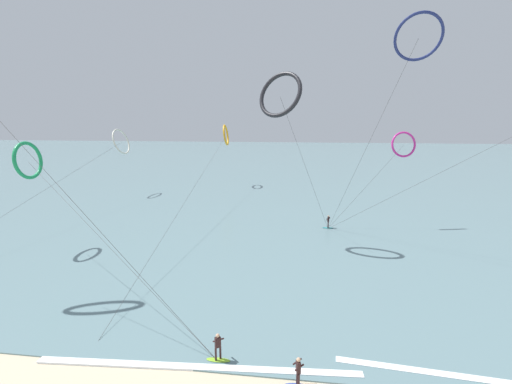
{
  "coord_description": "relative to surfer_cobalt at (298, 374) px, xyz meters",
  "views": [
    {
      "loc": [
        3.87,
        -8.25,
        13.56
      ],
      "look_at": [
        0.0,
        22.74,
        7.03
      ],
      "focal_mm": 24.19,
      "sensor_mm": 36.0,
      "label": 1
    }
  ],
  "objects": [
    {
      "name": "surfer_cobalt",
      "position": [
        0.0,
        0.0,
        0.0
      ],
      "size": [
        1.4,
        0.64,
        1.7
      ],
      "rotation": [
        0.0,
        0.0,
        1.83
      ],
      "color": "#2647B7",
      "rests_on": "ground"
    },
    {
      "name": "kite_emerald",
      "position": [
        -27.33,
        15.93,
        8.82
      ],
      "size": [
        23.25,
        16.56,
        11.51
      ],
      "rotation": [
        0.0,
        0.0,
        1.59
      ],
      "color": "#199351",
      "rests_on": "ground"
    },
    {
      "name": "surfer_teal",
      "position": [
        3.66,
        27.21,
        0.08
      ],
      "size": [
        1.4,
        0.59,
        1.7
      ],
      "rotation": [
        0.0,
        0.0,
        1.57
      ],
      "color": "teal",
      "rests_on": "ground"
    },
    {
      "name": "surfer_lime",
      "position": [
        -4.53,
        1.34,
        0.08
      ],
      "size": [
        1.4,
        0.72,
        1.7
      ],
      "rotation": [
        0.0,
        0.0,
        0.62
      ],
      "color": "#8CC62D",
      "rests_on": "ground"
    },
    {
      "name": "kite_amber",
      "position": [
        -15.16,
        54.25,
        9.8
      ],
      "size": [
        3.43,
        54.75,
        12.73
      ],
      "rotation": [
        0.0,
        0.0,
        1.62
      ],
      "color": "orange",
      "rests_on": "ground"
    },
    {
      "name": "kite_navy",
      "position": [
        9.65,
        17.4,
        19.74
      ],
      "size": [
        8.05,
        10.84,
        22.41
      ],
      "rotation": [
        0.0,
        0.0,
        3.14
      ],
      "color": "navy",
      "rests_on": "ground"
    },
    {
      "name": "kite_ivory",
      "position": [
        -32.17,
        43.53,
        9.0
      ],
      "size": [
        1.99,
        44.93,
        12.06
      ],
      "rotation": [
        0.0,
        0.0,
        1.5
      ],
      "color": "silver",
      "rests_on": "ground"
    },
    {
      "name": "kite_magenta",
      "position": [
        12.64,
        29.48,
        9.84
      ],
      "size": [
        10.67,
        3.09,
        12.21
      ],
      "rotation": [
        0.0,
        0.0,
        0.24
      ],
      "color": "#CC288E",
      "rests_on": "ground"
    },
    {
      "name": "kite_charcoal",
      "position": [
        -2.29,
        20.62,
        15.35
      ],
      "size": [
        8.68,
        8.84,
        18.49
      ],
      "rotation": [
        0.0,
        0.0,
        5.75
      ],
      "color": "black",
      "rests_on": "ground"
    },
    {
      "name": "wave_crest_near",
      "position": [
        -5.61,
        0.65,
        -0.68
      ],
      "size": [
        18.29,
        1.56,
        0.12
      ],
      "primitive_type": "cube",
      "rotation": [
        0.0,
        0.0,
        0.06
      ],
      "color": "white",
      "rests_on": "ground"
    },
    {
      "name": "sea_water",
      "position": [
        -4.11,
        100.4,
        -0.7
      ],
      "size": [
        400.0,
        200.0,
        0.08
      ],
      "primitive_type": "cube",
      "color": "slate",
      "rests_on": "ground"
    },
    {
      "name": "wave_crest_mid",
      "position": [
        7.49,
        1.78,
        -0.68
      ],
      "size": [
        10.69,
        1.45,
        0.12
      ],
      "primitive_type": "cube",
      "rotation": [
        0.0,
        0.0,
        -0.09
      ],
      "color": "white",
      "rests_on": "ground"
    }
  ]
}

